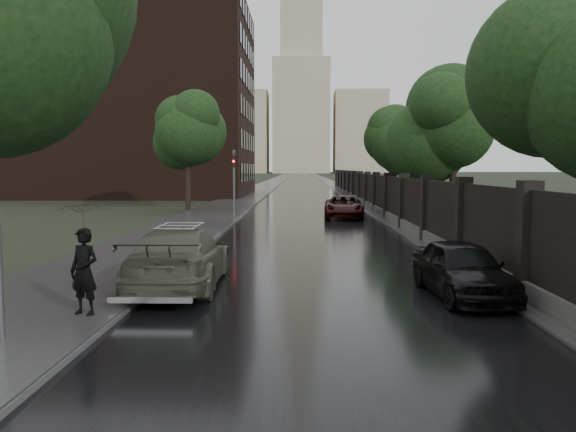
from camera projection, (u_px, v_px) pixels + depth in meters
The scene contains 15 objects.
ground at pixel (334, 385), 7.69m from camera, with size 800.00×800.00×0.00m, color black.
road at pixel (301, 176), 196.94m from camera, with size 8.00×420.00×0.02m, color black.
sidewalk_left at pixel (284, 176), 197.07m from camera, with size 4.00×420.00×0.16m, color #2D2D2D.
verge_right at pixel (317, 176), 196.82m from camera, with size 3.00×420.00×0.08m, color #2D2D2D.
fence_right at pixel (372, 196), 39.39m from camera, with size 0.45×75.72×2.70m.
tree_left_far at pixel (187, 134), 37.29m from camera, with size 4.25×4.25×7.39m.
tree_right_b at pixel (454, 130), 29.02m from camera, with size 4.08×4.08×7.01m.
tree_right_c at pixel (395, 144), 46.95m from camera, with size 4.08×4.08×7.01m.
traffic_light at pixel (234, 178), 32.47m from camera, with size 0.16×0.32×4.00m.
brick_building at pixel (134, 101), 59.01m from camera, with size 24.00×18.00×20.00m, color black.
stalinist_tower at pixel (301, 102), 303.22m from camera, with size 92.00×30.00×159.00m.
volga_sedan at pixel (180, 258), 13.95m from camera, with size 2.10×5.15×1.50m, color #4D5141.
car_right_near at pixel (462, 269), 12.86m from camera, with size 1.56×3.88×1.32m, color black.
car_right_far at pixel (344, 207), 33.16m from camera, with size 2.23×4.83×1.34m, color black.
pedestrian_umbrella at pixel (83, 224), 10.67m from camera, with size 1.25×1.27×2.62m.
Camera 1 is at (-0.47, -7.47, 2.98)m, focal length 35.00 mm.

